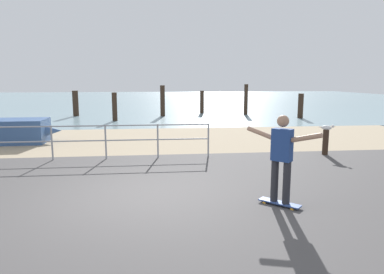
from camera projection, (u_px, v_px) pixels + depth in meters
The scene contains 14 objects.
ground_plane at pixel (133, 217), 6.15m from camera, with size 24.00×10.00×0.04m, color #474444.
beach_strip at pixel (144, 140), 14.00m from camera, with size 24.00×6.00×0.04m, color tan.
sea_surface at pixel (150, 100), 41.46m from camera, with size 72.00×50.00×0.04m, color #75939E.
railing_fence at pixel (52, 138), 10.27m from camera, with size 9.31×0.05×1.05m.
skateboard at pixel (280, 203), 6.65m from camera, with size 0.71×0.70×0.08m.
skateboarder at pixel (282, 154), 6.49m from camera, with size 1.10×1.08×1.65m.
bollard_short at pixel (325, 143), 11.08m from camera, with size 0.18×0.18×0.81m, color #332319.
seagull at pixel (327, 128), 10.99m from camera, with size 0.40×0.35×0.18m.
groyne_post_0 at pixel (76, 104), 22.64m from camera, with size 0.36×0.36×1.65m, color #332319.
groyne_post_1 at pixel (115, 107), 20.02m from camera, with size 0.28×0.28×1.63m, color #332319.
groyne_post_2 at pixel (163, 101), 22.56m from camera, with size 0.30×0.30×1.99m, color #332319.
groyne_post_3 at pixel (202, 102), 24.58m from camera, with size 0.28×0.28×1.58m, color #332319.
groyne_post_4 at pixel (246, 100), 23.54m from camera, with size 0.25×0.25×2.04m, color #332319.
groyne_post_5 at pixel (301, 106), 21.50m from camera, with size 0.33×0.33×1.51m, color #332319.
Camera 1 is at (0.39, -6.92, 2.38)m, focal length 32.97 mm.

